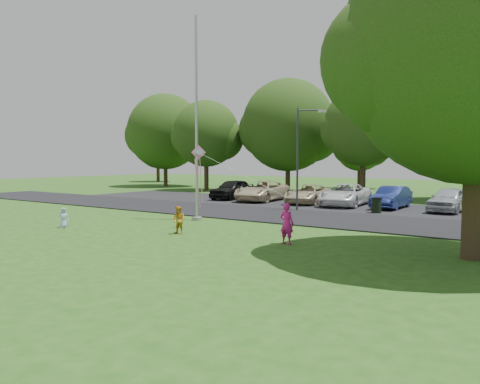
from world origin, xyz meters
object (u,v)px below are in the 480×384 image
Objects in this scene: flagpole at (197,136)px; child_yellow at (179,220)px; street_lamp at (302,149)px; kite at (200,162)px; woman at (287,224)px; child_blue at (64,218)px; big_tree at (474,54)px; trash_can at (376,206)px.

flagpole is 8.73× the size of child_yellow.
street_lamp is 1.11× the size of kite.
flagpole is at bearing -21.97° from woman.
kite is (4.99, 3.42, 2.44)m from child_blue.
flagpole is at bearing 2.07° from child_blue.
big_tree reaches higher than kite.
street_lamp is 10.91m from child_yellow.
kite is (-0.38, 1.80, 2.32)m from child_yellow.
woman is at bearing -25.26° from flagpole.
big_tree is 1.92× the size of kite.
trash_can is at bearing 50.24° from flagpole.
street_lamp is 8.72m from kite.
big_tree is 7.03× the size of woman.
child_yellow reaches higher than trash_can.
woman is 4.73m from child_yellow.
street_lamp is at bearing 7.97° from child_blue.
trash_can is 1.01× the size of child_blue.
street_lamp is 4.06× the size of woman.
big_tree is at bearing -62.33° from street_lamp.
big_tree is (12.64, -2.30, 1.97)m from flagpole.
trash_can is 13.10m from big_tree.
kite is at bearing -10.93° from woman.
street_lamp reaches higher than trash_can.
big_tree is at bearing -10.31° from flagpole.
flagpole is 0.96× the size of big_tree.
kite is (-0.48, -8.68, -0.72)m from street_lamp.
trash_can reaches higher than child_blue.
trash_can is (6.45, 7.76, -3.71)m from flagpole.
street_lamp is 5.25× the size of child_yellow.
child_yellow is 1.26× the size of child_blue.
child_blue is at bearing -126.11° from trash_can.
flagpole is at bearing -129.76° from trash_can.
flagpole is 8.38m from woman.
flagpole is at bearing 89.61° from kite.
flagpole reaches higher than kite.
street_lamp is 6.64× the size of child_blue.
woman is 5.66m from kite.
trash_can is 11.04m from kite.
woman is 0.27× the size of kite.
street_lamp reaches higher than woman.
street_lamp is at bearing 84.44° from child_yellow.
woman is at bearing -45.73° from child_blue.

